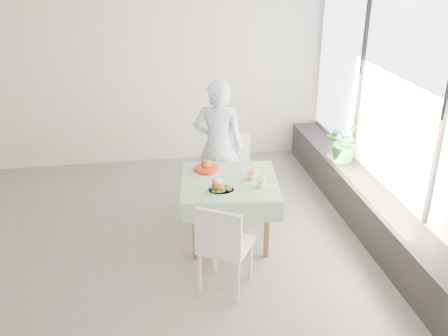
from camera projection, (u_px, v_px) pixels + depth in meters
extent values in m
plane|color=#63605E|center=(129.00, 248.00, 5.57)|extent=(6.00, 6.00, 0.00)
cube|color=silver|center=(122.00, 72.00, 7.24)|extent=(6.00, 0.02, 2.80)
cube|color=silver|center=(108.00, 282.00, 2.74)|extent=(6.00, 0.02, 2.80)
cube|color=silver|center=(397.00, 114.00, 5.45)|extent=(0.02, 5.00, 2.80)
cube|color=#D1E0F9|center=(398.00, 92.00, 5.34)|extent=(0.01, 4.80, 2.18)
cube|color=black|center=(368.00, 208.00, 5.89)|extent=(0.40, 4.80, 0.50)
cube|color=brown|center=(229.00, 183.00, 5.46)|extent=(1.01, 1.01, 0.04)
cube|color=white|center=(229.00, 181.00, 5.45)|extent=(1.17, 1.17, 0.01)
cube|color=white|center=(232.00, 172.00, 6.32)|extent=(0.53, 0.53, 0.04)
cube|color=white|center=(233.00, 149.00, 6.40)|extent=(0.43, 0.15, 0.43)
cube|color=white|center=(226.00, 245.00, 4.75)|extent=(0.61, 0.61, 0.04)
cube|color=white|center=(218.00, 233.00, 4.48)|extent=(0.41, 0.26, 0.45)
imported|color=#85B8D5|center=(218.00, 147.00, 6.09)|extent=(0.70, 0.56, 1.69)
cylinder|color=white|center=(221.00, 190.00, 5.21)|extent=(0.28, 0.28, 0.02)
cylinder|color=#165817|center=(218.00, 189.00, 5.20)|extent=(0.16, 0.16, 0.02)
ellipsoid|color=brown|center=(218.00, 186.00, 5.18)|extent=(0.13, 0.12, 0.10)
ellipsoid|color=white|center=(218.00, 182.00, 5.16)|extent=(0.10, 0.09, 0.07)
cylinder|color=#9E150F|center=(230.00, 189.00, 5.20)|extent=(0.05, 0.05, 0.03)
cylinder|color=white|center=(251.00, 174.00, 5.44)|extent=(0.09, 0.09, 0.13)
cylinder|color=orange|center=(251.00, 176.00, 5.45)|extent=(0.08, 0.08, 0.09)
cylinder|color=white|center=(252.00, 169.00, 5.41)|extent=(0.09, 0.09, 0.01)
cylinder|color=yellow|center=(252.00, 165.00, 5.40)|extent=(0.01, 0.03, 0.18)
cylinder|color=white|center=(261.00, 182.00, 5.28)|extent=(0.08, 0.08, 0.12)
cylinder|color=#EFEFC9|center=(261.00, 183.00, 5.28)|extent=(0.07, 0.07, 0.09)
cylinder|color=white|center=(261.00, 177.00, 5.25)|extent=(0.09, 0.09, 0.01)
cylinder|color=yellow|center=(262.00, 173.00, 5.24)|extent=(0.01, 0.03, 0.16)
cylinder|color=red|center=(206.00, 169.00, 5.68)|extent=(0.27, 0.27, 0.04)
cylinder|color=white|center=(206.00, 168.00, 5.68)|extent=(0.23, 0.23, 0.02)
ellipsoid|color=brown|center=(206.00, 164.00, 5.66)|extent=(0.12, 0.12, 0.10)
imported|color=#277632|center=(344.00, 142.00, 6.44)|extent=(0.64, 0.65, 0.54)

